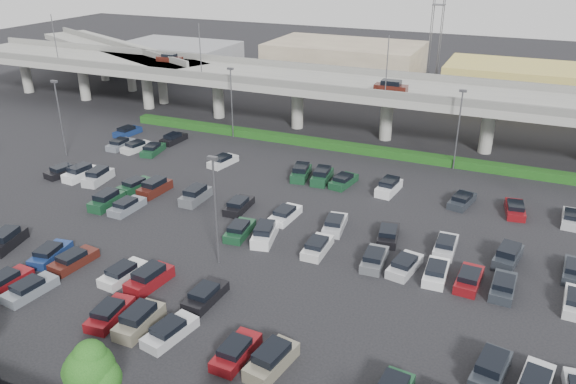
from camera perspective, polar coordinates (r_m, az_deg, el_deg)
The scene contains 9 objects.
ground at distance 57.79m, azimuth -3.09°, elevation -3.40°, with size 280.00×280.00×0.00m, color black.
overpass at distance 83.49m, azimuth 6.64°, elevation 10.34°, with size 150.00×13.00×15.80m.
on_ramp at distance 118.08m, azimuth -17.04°, elevation 13.49°, with size 50.93×30.13×8.80m.
hedge at distance 78.85m, azimuth 5.03°, elevation 4.71°, with size 66.00×1.60×1.10m, color #134213.
tree_row at distance 37.61m, azimuth -21.18°, elevation -15.90°, with size 65.07×3.66×5.94m.
parked_cars at distance 54.83m, azimuth -6.03°, elevation -4.41°, with size 62.84×41.62×1.67m.
light_poles at distance 58.66m, azimuth -5.97°, elevation 3.61°, with size 66.90×48.38×10.30m.
distant_buildings at distance 110.41m, azimuth 17.71°, elevation 11.06°, with size 138.00×24.00×9.00m.
comm_tower at distance 121.68m, azimuth 15.12°, elevation 18.18°, with size 2.40×2.40×30.00m.
Camera 1 is at (23.29, -45.63, 26.74)m, focal length 35.00 mm.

